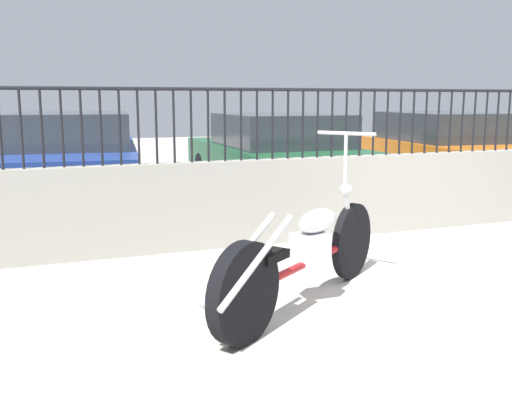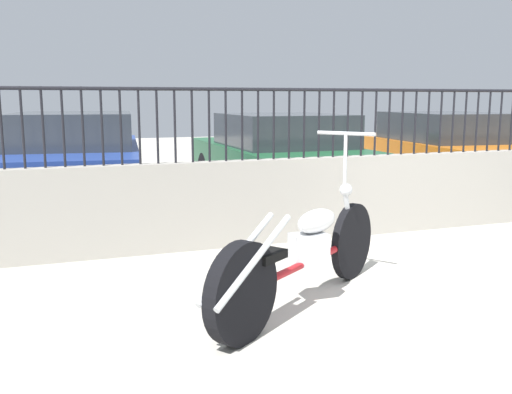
{
  "view_description": "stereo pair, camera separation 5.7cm",
  "coord_description": "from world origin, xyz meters",
  "px_view_note": "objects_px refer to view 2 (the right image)",
  "views": [
    {
      "loc": [
        -3.47,
        -3.23,
        1.58
      ],
      "look_at": [
        -1.72,
        1.52,
        0.7
      ],
      "focal_mm": 40.0,
      "sensor_mm": 36.0,
      "label": 1
    },
    {
      "loc": [
        -3.42,
        -3.24,
        1.58
      ],
      "look_at": [
        -1.72,
        1.52,
        0.7
      ],
      "focal_mm": 40.0,
      "sensor_mm": 36.0,
      "label": 2
    }
  ],
  "objects_px": {
    "car_blue": "(76,161)",
    "car_orange": "(441,150)",
    "motorcycle_red": "(297,257)",
    "car_green": "(280,156)"
  },
  "relations": [
    {
      "from": "car_orange",
      "to": "motorcycle_red",
      "type": "bearing_deg",
      "value": 139.87
    },
    {
      "from": "motorcycle_red",
      "to": "car_blue",
      "type": "bearing_deg",
      "value": 70.7
    },
    {
      "from": "motorcycle_red",
      "to": "car_green",
      "type": "height_order",
      "value": "car_green"
    },
    {
      "from": "motorcycle_red",
      "to": "car_green",
      "type": "distance_m",
      "value": 4.88
    },
    {
      "from": "motorcycle_red",
      "to": "car_orange",
      "type": "xyz_separation_m",
      "value": [
        4.83,
        4.67,
        0.27
      ]
    },
    {
      "from": "car_blue",
      "to": "car_green",
      "type": "xyz_separation_m",
      "value": [
        3.06,
        -0.08,
        -0.02
      ]
    },
    {
      "from": "car_blue",
      "to": "car_orange",
      "type": "bearing_deg",
      "value": -83.06
    },
    {
      "from": "car_blue",
      "to": "car_green",
      "type": "distance_m",
      "value": 3.07
    },
    {
      "from": "car_orange",
      "to": "car_blue",
      "type": "bearing_deg",
      "value": 96.1
    },
    {
      "from": "car_blue",
      "to": "car_orange",
      "type": "distance_m",
      "value": 6.21
    }
  ]
}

